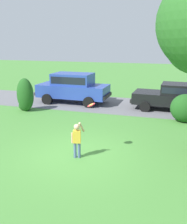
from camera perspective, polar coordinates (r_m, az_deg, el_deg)
ground_plane at (r=9.26m, az=-3.33°, el=-9.26°), size 80.00×80.00×0.00m
driveway_strip at (r=16.11m, az=5.99°, el=1.52°), size 28.00×4.40×0.02m
shrub_near_tree at (r=15.06m, az=-15.01°, el=3.44°), size 1.04×0.87×1.89m
shrub_centre_left at (r=13.33m, az=19.74°, el=0.79°), size 1.41×1.14×1.40m
parked_sedan at (r=15.43m, az=17.19°, el=3.47°), size 4.48×2.25×1.56m
parked_suv at (r=16.55m, az=-4.60°, el=5.70°), size 4.73×2.16×1.92m
child_thrower at (r=8.71m, az=-3.71°, el=-5.81°), size 0.41×0.34×1.29m
frisbee at (r=8.75m, az=-0.51°, el=1.60°), size 0.28×0.28×0.15m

